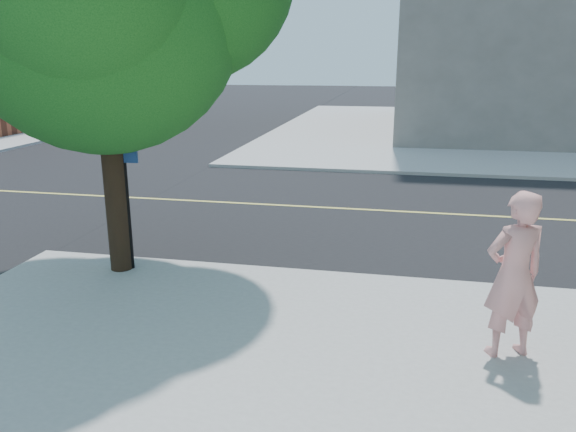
# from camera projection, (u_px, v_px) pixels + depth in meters

# --- Properties ---
(ground) EXTENTS (140.00, 140.00, 0.00)m
(ground) POSITION_uv_depth(u_px,v_px,m) (96.00, 260.00, 10.16)
(ground) COLOR black
(ground) RESTS_ON ground
(road_ew) EXTENTS (140.00, 9.00, 0.01)m
(road_ew) POSITION_uv_depth(u_px,v_px,m) (188.00, 201.00, 14.40)
(road_ew) COLOR black
(road_ew) RESTS_ON ground
(sidewalk_ne) EXTENTS (29.00, 25.00, 0.12)m
(sidewalk_ne) POSITION_uv_depth(u_px,v_px,m) (569.00, 131.00, 27.83)
(sidewalk_ne) COLOR #A8A8A8
(sidewalk_ne) RESTS_ON ground
(man_on_phone) EXTENTS (0.86, 0.73, 2.01)m
(man_on_phone) POSITION_uv_depth(u_px,v_px,m) (514.00, 275.00, 6.44)
(man_on_phone) COLOR pink
(man_on_phone) RESTS_ON sidewalk_se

